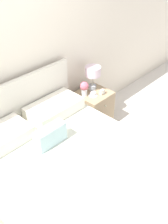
# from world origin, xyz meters

# --- Properties ---
(ground_plane) EXTENTS (12.00, 12.00, 0.00)m
(ground_plane) POSITION_xyz_m (0.00, 0.00, 0.00)
(ground_plane) COLOR silver
(wall_back) EXTENTS (8.00, 0.06, 2.60)m
(wall_back) POSITION_xyz_m (0.00, 0.07, 1.30)
(wall_back) COLOR silver
(wall_back) RESTS_ON ground_plane
(bed) EXTENTS (1.56, 2.04, 1.05)m
(bed) POSITION_xyz_m (0.00, -0.95, 0.31)
(bed) COLOR tan
(bed) RESTS_ON ground_plane
(nightstand) EXTENTS (0.43, 0.44, 0.52)m
(nightstand) POSITION_xyz_m (1.08, -0.23, 0.26)
(nightstand) COLOR tan
(nightstand) RESTS_ON ground_plane
(table_lamp) EXTENTS (0.21, 0.21, 0.34)m
(table_lamp) POSITION_xyz_m (1.14, -0.15, 0.76)
(table_lamp) COLOR #A8B2BC
(table_lamp) RESTS_ON nightstand
(flower_vase) EXTENTS (0.12, 0.12, 0.20)m
(flower_vase) POSITION_xyz_m (0.95, -0.18, 0.63)
(flower_vase) COLOR white
(flower_vase) RESTS_ON nightstand
(teacup) EXTENTS (0.12, 0.12, 0.05)m
(teacup) POSITION_xyz_m (1.02, -0.27, 0.54)
(teacup) COLOR white
(teacup) RESTS_ON nightstand
(alarm_clock) EXTENTS (0.06, 0.05, 0.07)m
(alarm_clock) POSITION_xyz_m (1.14, -0.33, 0.55)
(alarm_clock) COLOR beige
(alarm_clock) RESTS_ON nightstand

